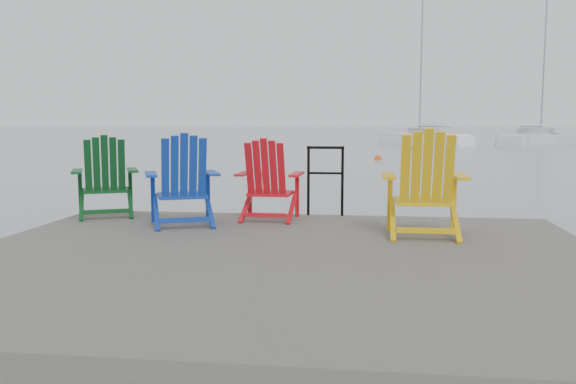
# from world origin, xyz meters

# --- Properties ---
(ground) EXTENTS (400.00, 400.00, 0.00)m
(ground) POSITION_xyz_m (0.00, 0.00, 0.00)
(ground) COLOR slate
(ground) RESTS_ON ground
(dock) EXTENTS (6.00, 5.00, 1.40)m
(dock) POSITION_xyz_m (0.00, 0.00, 0.35)
(dock) COLOR #2C2A27
(dock) RESTS_ON ground
(handrail) EXTENTS (0.48, 0.04, 0.90)m
(handrail) POSITION_xyz_m (0.25, 2.45, 1.04)
(handrail) COLOR black
(handrail) RESTS_ON dock
(chair_green) EXTENTS (0.99, 0.95, 1.02)m
(chair_green) POSITION_xyz_m (-2.52, 1.98, 1.01)
(chair_green) COLOR #0B3E18
(chair_green) RESTS_ON dock
(chair_blue) EXTENTS (1.01, 0.97, 1.05)m
(chair_blue) POSITION_xyz_m (-1.34, 1.44, 1.03)
(chair_blue) COLOR #0E3199
(chair_blue) RESTS_ON dock
(chair_red) EXTENTS (0.80, 0.75, 0.98)m
(chair_red) POSITION_xyz_m (-0.42, 1.97, 1.00)
(chair_red) COLOR red
(chair_red) RESTS_ON dock
(chair_yellow) EXTENTS (0.89, 0.82, 1.11)m
(chair_yellow) POSITION_xyz_m (1.39, 1.10, 1.06)
(chair_yellow) COLOR #DFAA0C
(chair_yellow) RESTS_ON dock
(sailboat_near) EXTENTS (6.44, 8.40, 11.77)m
(sailboat_near) POSITION_xyz_m (5.04, 42.09, 0.36)
(sailboat_near) COLOR white
(sailboat_near) RESTS_ON ground
(sailboat_mid) EXTENTS (7.72, 9.49, 13.35)m
(sailboat_mid) POSITION_xyz_m (13.96, 44.10, 0.35)
(sailboat_mid) COLOR silver
(sailboat_mid) RESTS_ON ground
(buoy_a) EXTENTS (0.35, 0.35, 0.35)m
(buoy_a) POSITION_xyz_m (-2.55, 13.45, 0.00)
(buoy_a) COLOR red
(buoy_a) RESTS_ON ground
(buoy_b) EXTENTS (0.34, 0.34, 0.34)m
(buoy_b) POSITION_xyz_m (1.31, 22.89, 0.00)
(buoy_b) COLOR #EA3F0D
(buoy_b) RESTS_ON ground
(buoy_d) EXTENTS (0.33, 0.33, 0.33)m
(buoy_d) POSITION_xyz_m (3.68, 33.28, 0.00)
(buoy_d) COLOR #C13D0B
(buoy_d) RESTS_ON ground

